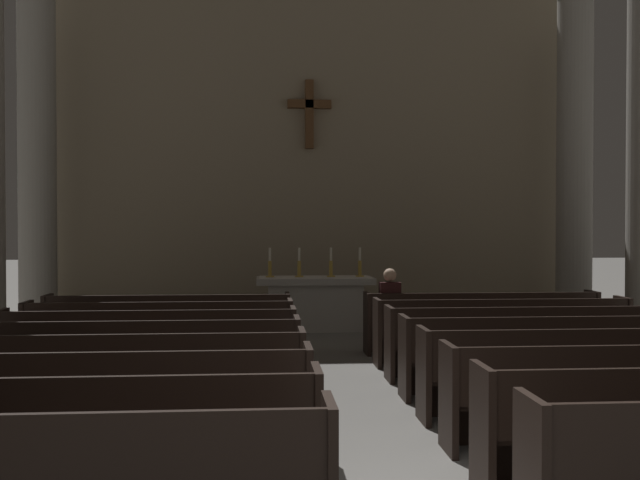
{
  "coord_description": "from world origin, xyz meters",
  "views": [
    {
      "loc": [
        -1.01,
        -4.42,
        1.98
      ],
      "look_at": [
        0.0,
        8.48,
        1.73
      ],
      "focal_mm": 42.19,
      "sensor_mm": 36.0,
      "label": 1
    }
  ],
  "objects_px": {
    "candlestick_outer_right": "(360,268)",
    "altar": "(315,302)",
    "candlestick_inner_right": "(331,268)",
    "column_left_fourth": "(37,141)",
    "pew_left_row_7": "(160,335)",
    "pew_right_row_7": "(502,331)",
    "column_right_fourth": "(575,146)",
    "candlestick_outer_left": "(270,268)",
    "pew_left_row_8": "(169,325)",
    "lone_worshipper": "(389,309)",
    "pew_right_row_6": "(527,342)",
    "pew_left_row_5": "(135,361)",
    "pew_left_row_4": "(118,380)",
    "candlestick_inner_left": "(299,268)",
    "pew_left_row_3": "(95,405)",
    "pew_right_row_8": "(481,322)",
    "pew_right_row_4": "(596,372)",
    "pew_right_row_5": "(558,355)",
    "pew_left_row_6": "(149,347)",
    "pew_left_row_2": "(64,438)"
  },
  "relations": [
    {
      "from": "pew_left_row_8",
      "to": "pew_right_row_7",
      "type": "bearing_deg",
      "value": -11.82
    },
    {
      "from": "column_right_fourth",
      "to": "pew_right_row_8",
      "type": "bearing_deg",
      "value": -131.98
    },
    {
      "from": "candlestick_inner_right",
      "to": "pew_right_row_4",
      "type": "bearing_deg",
      "value": -72.6
    },
    {
      "from": "pew_left_row_8",
      "to": "pew_right_row_5",
      "type": "height_order",
      "value": "same"
    },
    {
      "from": "lone_worshipper",
      "to": "pew_left_row_6",
      "type": "bearing_deg",
      "value": -148.61
    },
    {
      "from": "pew_right_row_5",
      "to": "candlestick_inner_left",
      "type": "distance_m",
      "value": 6.34
    },
    {
      "from": "pew_left_row_8",
      "to": "candlestick_inner_right",
      "type": "bearing_deg",
      "value": 44.84
    },
    {
      "from": "pew_left_row_5",
      "to": "pew_left_row_7",
      "type": "xyz_separation_m",
      "value": [
        0.0,
        2.01,
        0.0
      ]
    },
    {
      "from": "pew_left_row_3",
      "to": "pew_right_row_4",
      "type": "xyz_separation_m",
      "value": [
        4.8,
        1.0,
        0.0
      ]
    },
    {
      "from": "pew_left_row_8",
      "to": "pew_left_row_5",
      "type": "bearing_deg",
      "value": -90.0
    },
    {
      "from": "pew_left_row_5",
      "to": "candlestick_outer_right",
      "type": "relative_size",
      "value": 6.58
    },
    {
      "from": "pew_left_row_3",
      "to": "pew_left_row_4",
      "type": "height_order",
      "value": "same"
    },
    {
      "from": "candlestick_outer_right",
      "to": "altar",
      "type": "bearing_deg",
      "value": 180.0
    },
    {
      "from": "pew_right_row_5",
      "to": "pew_right_row_7",
      "type": "relative_size",
      "value": 1.0
    },
    {
      "from": "pew_left_row_8",
      "to": "candlestick_outer_right",
      "type": "bearing_deg",
      "value": 39.56
    },
    {
      "from": "pew_left_row_8",
      "to": "lone_worshipper",
      "type": "xyz_separation_m",
      "value": [
        3.35,
        0.04,
        0.22
      ]
    },
    {
      "from": "lone_worshipper",
      "to": "pew_right_row_6",
      "type": "bearing_deg",
      "value": -54.76
    },
    {
      "from": "pew_left_row_2",
      "to": "pew_right_row_8",
      "type": "height_order",
      "value": "same"
    },
    {
      "from": "pew_right_row_7",
      "to": "candlestick_outer_left",
      "type": "distance_m",
      "value": 4.96
    },
    {
      "from": "pew_right_row_4",
      "to": "pew_right_row_7",
      "type": "bearing_deg",
      "value": 90.0
    },
    {
      "from": "pew_right_row_7",
      "to": "pew_right_row_8",
      "type": "xyz_separation_m",
      "value": [
        0.0,
        1.0,
        0.0
      ]
    },
    {
      "from": "pew_left_row_7",
      "to": "candlestick_outer_left",
      "type": "bearing_deg",
      "value": 67.21
    },
    {
      "from": "column_right_fourth",
      "to": "candlestick_outer_left",
      "type": "relative_size",
      "value": 13.22
    },
    {
      "from": "pew_right_row_4",
      "to": "pew_right_row_7",
      "type": "relative_size",
      "value": 1.0
    },
    {
      "from": "candlestick_inner_right",
      "to": "column_left_fourth",
      "type": "bearing_deg",
      "value": 175.36
    },
    {
      "from": "pew_left_row_5",
      "to": "altar",
      "type": "height_order",
      "value": "altar"
    },
    {
      "from": "pew_right_row_8",
      "to": "candlestick_outer_left",
      "type": "bearing_deg",
      "value": 140.44
    },
    {
      "from": "pew_left_row_5",
      "to": "pew_right_row_7",
      "type": "bearing_deg",
      "value": 22.7
    },
    {
      "from": "pew_left_row_4",
      "to": "pew_left_row_6",
      "type": "bearing_deg",
      "value": 90.0
    },
    {
      "from": "pew_left_row_2",
      "to": "candlestick_outer_right",
      "type": "distance_m",
      "value": 9.32
    },
    {
      "from": "pew_left_row_5",
      "to": "pew_right_row_6",
      "type": "height_order",
      "value": "same"
    },
    {
      "from": "pew_right_row_7",
      "to": "column_left_fourth",
      "type": "height_order",
      "value": "column_left_fourth"
    },
    {
      "from": "pew_left_row_8",
      "to": "pew_right_row_4",
      "type": "xyz_separation_m",
      "value": [
        4.8,
        -4.02,
        0.0
      ]
    },
    {
      "from": "pew_left_row_3",
      "to": "candlestick_outer_left",
      "type": "bearing_deg",
      "value": 78.63
    },
    {
      "from": "pew_left_row_7",
      "to": "candlestick_outer_left",
      "type": "xyz_separation_m",
      "value": [
        1.55,
        3.69,
        0.7
      ]
    },
    {
      "from": "pew_right_row_5",
      "to": "pew_right_row_4",
      "type": "bearing_deg",
      "value": -90.0
    },
    {
      "from": "pew_left_row_2",
      "to": "column_right_fourth",
      "type": "height_order",
      "value": "column_right_fourth"
    },
    {
      "from": "pew_left_row_4",
      "to": "candlestick_inner_left",
      "type": "height_order",
      "value": "candlestick_inner_left"
    },
    {
      "from": "column_left_fourth",
      "to": "lone_worshipper",
      "type": "distance_m",
      "value": 7.48
    },
    {
      "from": "pew_right_row_8",
      "to": "lone_worshipper",
      "type": "bearing_deg",
      "value": 178.47
    },
    {
      "from": "pew_right_row_7",
      "to": "candlestick_inner_left",
      "type": "relative_size",
      "value": 6.58
    },
    {
      "from": "pew_right_row_5",
      "to": "pew_left_row_3",
      "type": "bearing_deg",
      "value": -157.3
    },
    {
      "from": "column_left_fourth",
      "to": "candlestick_inner_left",
      "type": "distance_m",
      "value": 5.48
    },
    {
      "from": "pew_left_row_7",
      "to": "pew_right_row_7",
      "type": "distance_m",
      "value": 4.8
    },
    {
      "from": "pew_right_row_8",
      "to": "pew_left_row_7",
      "type": "bearing_deg",
      "value": -168.18
    },
    {
      "from": "pew_right_row_5",
      "to": "pew_right_row_6",
      "type": "height_order",
      "value": "same"
    },
    {
      "from": "column_left_fourth",
      "to": "candlestick_outer_right",
      "type": "bearing_deg",
      "value": -4.22
    },
    {
      "from": "pew_right_row_8",
      "to": "lone_worshipper",
      "type": "relative_size",
      "value": 2.75
    },
    {
      "from": "pew_right_row_6",
      "to": "altar",
      "type": "distance_m",
      "value": 5.27
    },
    {
      "from": "pew_left_row_4",
      "to": "candlestick_inner_left",
      "type": "distance_m",
      "value": 7.06
    }
  ]
}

